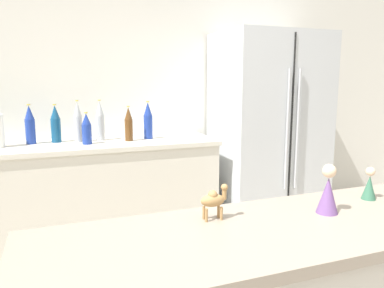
{
  "coord_description": "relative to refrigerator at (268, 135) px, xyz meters",
  "views": [
    {
      "loc": [
        -0.74,
        -0.57,
        1.39
      ],
      "look_at": [
        -0.01,
        1.38,
        1.03
      ],
      "focal_mm": 35.0,
      "sensor_mm": 36.0,
      "label": 1
    }
  ],
  "objects": [
    {
      "name": "refrigerator",
      "position": [
        0.0,
        0.0,
        0.0
      ],
      "size": [
        0.92,
        0.72,
        1.8
      ],
      "color": "silver",
      "rests_on": "ground_plane"
    },
    {
      "name": "wall_back",
      "position": [
        -1.09,
        0.4,
        0.38
      ],
      "size": [
        8.0,
        0.06,
        2.55
      ],
      "color": "white",
      "rests_on": "ground_plane"
    },
    {
      "name": "back_bottle_4",
      "position": [
        -1.81,
        0.17,
        0.15
      ],
      "size": [
        0.07,
        0.07,
        0.3
      ],
      "color": "navy",
      "rests_on": "back_counter"
    },
    {
      "name": "wise_man_figurine_crimson",
      "position": [
        -0.73,
        -1.87,
        0.1
      ],
      "size": [
        0.05,
        0.05,
        0.12
      ],
      "color": "#33664C",
      "rests_on": "bar_counter"
    },
    {
      "name": "back_bottle_1",
      "position": [
        -1.64,
        0.11,
        0.17
      ],
      "size": [
        0.06,
        0.06,
        0.33
      ],
      "color": "#B2B7BC",
      "rests_on": "back_counter"
    },
    {
      "name": "back_bottle_2",
      "position": [
        -1.59,
        -0.01,
        0.13
      ],
      "size": [
        0.07,
        0.07,
        0.24
      ],
      "color": "navy",
      "rests_on": "back_counter"
    },
    {
      "name": "back_bottle_6",
      "position": [
        -1.47,
        0.14,
        0.17
      ],
      "size": [
        0.07,
        0.07,
        0.33
      ],
      "color": "#B2B7BC",
      "rests_on": "back_counter"
    },
    {
      "name": "wise_man_figurine_purple",
      "position": [
        -0.98,
        -1.93,
        0.12
      ],
      "size": [
        0.07,
        0.07,
        0.17
      ],
      "color": "#6B4784",
      "rests_on": "bar_counter"
    },
    {
      "name": "camel_figurine",
      "position": [
        -1.36,
        -1.85,
        0.11
      ],
      "size": [
        0.09,
        0.04,
        0.12
      ],
      "color": "#A87F4C",
      "rests_on": "bar_counter"
    },
    {
      "name": "back_counter",
      "position": [
        -1.59,
        0.07,
        -0.44
      ],
      "size": [
        2.03,
        0.63,
        0.91
      ],
      "color": "silver",
      "rests_on": "ground_plane"
    },
    {
      "name": "back_bottle_0",
      "position": [
        -1.09,
        0.09,
        0.16
      ],
      "size": [
        0.07,
        0.07,
        0.31
      ],
      "color": "navy",
      "rests_on": "back_counter"
    },
    {
      "name": "back_bottle_5",
      "position": [
        -1.99,
        0.16,
        0.16
      ],
      "size": [
        0.07,
        0.07,
        0.3
      ],
      "color": "navy",
      "rests_on": "back_counter"
    },
    {
      "name": "back_bottle_3",
      "position": [
        -1.26,
        0.03,
        0.14
      ],
      "size": [
        0.06,
        0.06,
        0.28
      ],
      "color": "brown",
      "rests_on": "back_counter"
    }
  ]
}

